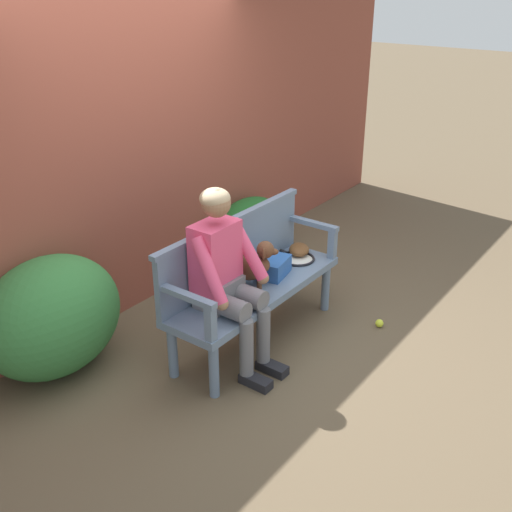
{
  "coord_description": "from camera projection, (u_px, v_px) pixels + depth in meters",
  "views": [
    {
      "loc": [
        -3.31,
        -2.45,
        2.67
      ],
      "look_at": [
        0.0,
        0.0,
        0.73
      ],
      "focal_mm": 43.06,
      "sensor_mm": 36.0,
      "label": 1
    }
  ],
  "objects": [
    {
      "name": "tennis_racket",
      "position": [
        295.0,
        257.0,
        5.09
      ],
      "size": [
        0.34,
        0.58,
        0.03
      ],
      "color": "black",
      "rests_on": "garden_bench"
    },
    {
      "name": "hedge_bush_far_right",
      "position": [
        250.0,
        228.0,
        6.12
      ],
      "size": [
        0.88,
        0.57,
        0.62
      ],
      "primitive_type": "ellipsoid",
      "color": "#1E5B23",
      "rests_on": "ground"
    },
    {
      "name": "ground_plane",
      "position": [
        256.0,
        339.0,
        4.86
      ],
      "size": [
        40.0,
        40.0,
        0.0
      ],
      "primitive_type": "plane",
      "color": "brown"
    },
    {
      "name": "bench_armrest_left_end",
      "position": [
        196.0,
        307.0,
        3.96
      ],
      "size": [
        0.06,
        0.5,
        0.28
      ],
      "color": "slate",
      "rests_on": "garden_bench"
    },
    {
      "name": "bench_backrest",
      "position": [
        233.0,
        248.0,
        4.66
      ],
      "size": [
        1.67,
        0.06,
        0.5
      ],
      "color": "slate",
      "rests_on": "garden_bench"
    },
    {
      "name": "tennis_ball",
      "position": [
        379.0,
        323.0,
        5.01
      ],
      "size": [
        0.07,
        0.07,
        0.07
      ],
      "primitive_type": "sphere",
      "color": "#CCDB33",
      "rests_on": "ground"
    },
    {
      "name": "hedge_bush_mid_left",
      "position": [
        52.0,
        317.0,
        4.32
      ],
      "size": [
        1.06,
        0.79,
        0.88
      ],
      "primitive_type": "ellipsoid",
      "color": "#337538",
      "rests_on": "ground"
    },
    {
      "name": "baseball_glove",
      "position": [
        299.0,
        250.0,
        5.14
      ],
      "size": [
        0.28,
        0.26,
        0.09
      ],
      "primitive_type": "ellipsoid",
      "rotation": [
        0.0,
        0.0,
        0.54
      ],
      "color": "brown",
      "rests_on": "garden_bench"
    },
    {
      "name": "garden_bench",
      "position": [
        256.0,
        293.0,
        4.68
      ],
      "size": [
        1.63,
        0.5,
        0.48
      ],
      "color": "slate",
      "rests_on": "ground"
    },
    {
      "name": "bench_armrest_right_end",
      "position": [
        320.0,
        232.0,
        5.08
      ],
      "size": [
        0.06,
        0.5,
        0.28
      ],
      "color": "slate",
      "rests_on": "garden_bench"
    },
    {
      "name": "hedge_bush_mid_right",
      "position": [
        66.0,
        325.0,
        4.52
      ],
      "size": [
        0.77,
        0.54,
        0.56
      ],
      "primitive_type": "ellipsoid",
      "color": "#286B2D",
      "rests_on": "ground"
    },
    {
      "name": "dog_on_bench",
      "position": [
        254.0,
        264.0,
        4.57
      ],
      "size": [
        0.29,
        0.36,
        0.37
      ],
      "color": "brown",
      "rests_on": "garden_bench"
    },
    {
      "name": "person_seated",
      "position": [
        225.0,
        273.0,
        4.26
      ],
      "size": [
        0.56,
        0.65,
        1.35
      ],
      "color": "black",
      "rests_on": "ground"
    },
    {
      "name": "sports_bag",
      "position": [
        273.0,
        267.0,
        4.79
      ],
      "size": [
        0.31,
        0.25,
        0.14
      ],
      "primitive_type": "cube",
      "rotation": [
        0.0,
        0.0,
        0.2
      ],
      "color": "#2856A3",
      "rests_on": "garden_bench"
    },
    {
      "name": "brick_garden_fence",
      "position": [
        126.0,
        148.0,
        5.0
      ],
      "size": [
        8.0,
        0.3,
        2.67
      ],
      "primitive_type": "cube",
      "color": "brown",
      "rests_on": "ground"
    }
  ]
}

